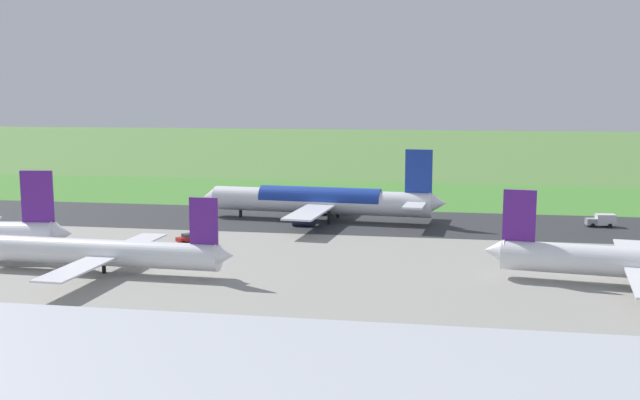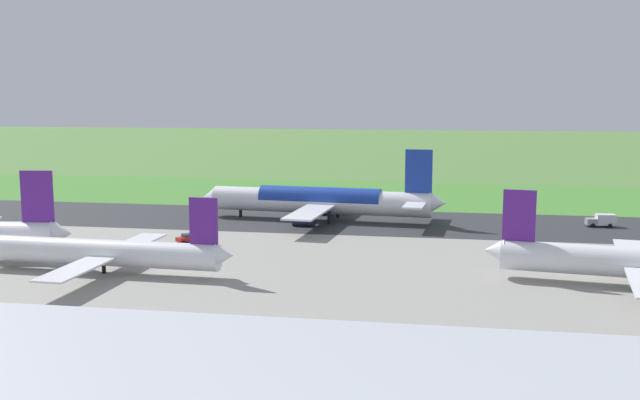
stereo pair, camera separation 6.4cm
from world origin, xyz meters
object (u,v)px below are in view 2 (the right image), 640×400
airliner_main (322,201)px  no_stopping_sign (380,194)px  service_car_followme (188,238)px  airliner_parked_mid (105,252)px  traffic_cone_orange (365,199)px  service_truck_fuel (602,220)px

airliner_main → no_stopping_sign: (-9.72, -32.35, -2.75)m
service_car_followme → no_stopping_sign: bearing=-116.8°
airliner_parked_mid → service_car_followme: airliner_parked_mid is taller
airliner_main → traffic_cone_orange: airliner_main is taller
airliner_parked_mid → traffic_cone_orange: (-30.30, -85.32, -3.05)m
service_car_followme → service_truck_fuel: size_ratio=0.73×
airliner_parked_mid → service_truck_fuel: (-82.78, -54.55, -1.93)m
traffic_cone_orange → airliner_parked_mid: bearing=70.4°
airliner_parked_mid → service_car_followme: bearing=-99.7°
service_truck_fuel → airliner_main: bearing=2.4°
airliner_parked_mid → no_stopping_sign: (-34.37, -84.47, -1.73)m
service_car_followme → service_truck_fuel: service_truck_fuel is taller
airliner_main → no_stopping_sign: size_ratio=20.02×
service_truck_fuel → no_stopping_sign: (48.42, -29.93, 0.20)m
service_truck_fuel → traffic_cone_orange: service_truck_fuel is taller
airliner_main → service_truck_fuel: 58.26m
service_car_followme → service_truck_fuel: bearing=-159.3°
service_truck_fuel → no_stopping_sign: size_ratio=2.21×
service_car_followme → no_stopping_sign: 66.75m
airliner_main → service_car_followme: bearing=53.2°
airliner_parked_mid → service_truck_fuel: bearing=-146.6°
airliner_parked_mid → service_truck_fuel: size_ratio=6.97×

